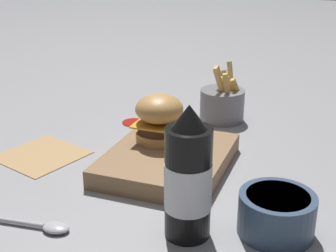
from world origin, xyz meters
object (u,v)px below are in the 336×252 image
serving_board (168,160)px  ketchup_bottle (188,179)px  burger (159,118)px  fries_basket (222,104)px  side_bowl (276,213)px  spoon (40,225)px

serving_board → ketchup_bottle: size_ratio=1.30×
burger → fries_basket: fries_basket is taller
serving_board → fries_basket: (-0.28, 0.03, 0.02)m
serving_board → ketchup_bottle: 0.23m
fries_basket → side_bowl: fries_basket is taller
serving_board → ketchup_bottle: (0.19, 0.10, 0.07)m
serving_board → fries_basket: 0.29m
fries_basket → spoon: 0.56m
ketchup_bottle → spoon: size_ratio=1.20×
burger → fries_basket: 0.25m
burger → ketchup_bottle: ketchup_bottle is taller
ketchup_bottle → side_bowl: size_ratio=1.79×
burger → ketchup_bottle: 0.27m
fries_basket → spoon: bearing=-14.2°
serving_board → ketchup_bottle: ketchup_bottle is taller
side_bowl → ketchup_bottle: bearing=-67.8°
burger → spoon: (0.30, -0.07, -0.08)m
burger → spoon: bearing=-13.7°
side_bowl → spoon: (0.11, -0.33, -0.03)m
serving_board → spoon: 0.27m
serving_board → fries_basket: size_ratio=1.86×
ketchup_bottle → fries_basket: bearing=-171.5°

